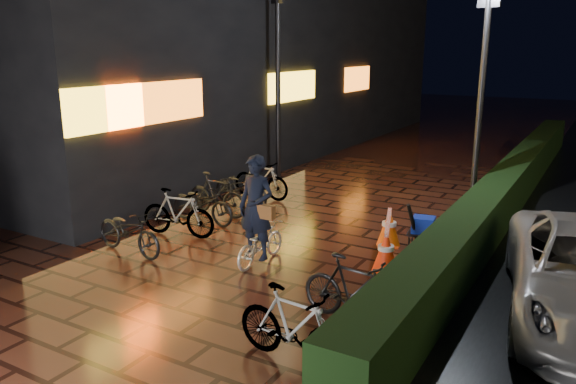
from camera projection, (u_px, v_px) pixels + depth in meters
The scene contains 10 objects.
ground at pixel (199, 295), 8.84m from camera, with size 80.00×80.00×0.00m, color #381911.
hedge at pixel (511, 185), 13.79m from camera, with size 0.70×20.00×1.00m, color black.
storefront_block at pixel (191, 28), 21.95m from camera, with size 12.09×22.00×9.00m.
lamp_post_hedge at pixel (481, 99), 12.03m from camera, with size 0.47×0.15×4.90m.
lamp_post_sf at pixel (278, 79), 15.85m from camera, with size 0.50×0.26×5.30m.
cyclist at pixel (258, 224), 9.94m from camera, with size 0.72×1.40×1.99m.
traffic_barrier at pixel (388, 239), 10.32m from camera, with size 0.94×1.82×0.74m.
cart_assembly at pixel (422, 227), 10.46m from camera, with size 0.61×0.64×1.04m.
parked_bikes_storefront at pixel (208, 200), 12.54m from camera, with size 1.97×5.26×0.99m.
parked_bikes_hedge at pixel (326, 308), 7.31m from camera, with size 1.91×1.96×0.99m.
Camera 1 is at (5.31, -6.33, 3.79)m, focal length 35.00 mm.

